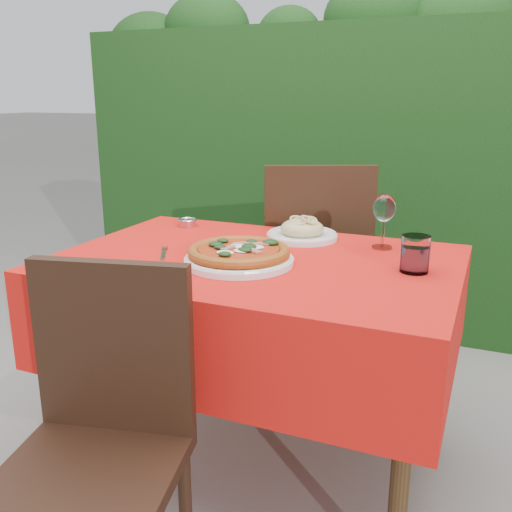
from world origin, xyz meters
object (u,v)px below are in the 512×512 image
at_px(chair_near, 100,426).
at_px(pizza_plate, 239,255).
at_px(water_glass, 415,256).
at_px(wine_glass, 384,210).
at_px(pasta_plate, 302,232).
at_px(steel_ramekin, 187,223).
at_px(fork, 163,254).
at_px(chair_far, 315,260).

xyz_separation_m(chair_near, pizza_plate, (0.09, 0.59, 0.27)).
bearing_deg(water_glass, wine_glass, 120.79).
bearing_deg(water_glass, pizza_plate, -166.42).
relative_size(pizza_plate, pasta_plate, 1.38).
bearing_deg(chair_near, steel_ramekin, 95.07).
xyz_separation_m(fork, steel_ramekin, (-0.14, 0.40, 0.01)).
distance_m(chair_near, pizza_plate, 0.66).
distance_m(pasta_plate, wine_glass, 0.31).
distance_m(chair_near, pasta_plate, 1.02).
distance_m(water_glass, wine_glass, 0.28).
relative_size(wine_glass, fork, 1.05).
relative_size(pasta_plate, wine_glass, 1.37).
bearing_deg(fork, wine_glass, 1.23).
bearing_deg(fork, chair_far, 40.16).
xyz_separation_m(pizza_plate, pasta_plate, (0.08, 0.38, -0.00)).
relative_size(pasta_plate, water_glass, 2.33).
xyz_separation_m(pasta_plate, wine_glass, (0.29, -0.02, 0.10)).
height_order(wine_glass, steel_ramekin, wine_glass).
bearing_deg(chair_near, chair_far, 72.51).
xyz_separation_m(chair_near, chair_far, (0.11, 1.33, 0.06)).
bearing_deg(pizza_plate, steel_ramekin, 135.91).
distance_m(chair_near, wine_glass, 1.12).
height_order(chair_far, steel_ramekin, chair_far).
xyz_separation_m(water_glass, steel_ramekin, (-0.91, 0.27, -0.04)).
distance_m(pizza_plate, pasta_plate, 0.38).
bearing_deg(water_glass, fork, -170.26).
distance_m(chair_far, fork, 0.82).
bearing_deg(pizza_plate, chair_near, -98.26).
relative_size(water_glass, steel_ramekin, 1.58).
bearing_deg(pizza_plate, water_glass, 13.58).
bearing_deg(chair_near, fork, 94.23).
relative_size(water_glass, fork, 0.62).
height_order(water_glass, wine_glass, wine_glass).
distance_m(chair_far, steel_ramekin, 0.58).
relative_size(pasta_plate, fork, 1.44).
height_order(chair_far, pasta_plate, chair_far).
bearing_deg(wine_glass, water_glass, -59.21).
xyz_separation_m(water_glass, fork, (-0.78, -0.13, -0.05)).
bearing_deg(wine_glass, chair_near, -115.69).
distance_m(chair_near, chair_far, 1.33).
bearing_deg(chair_near, wine_glass, 51.49).
height_order(chair_far, wine_glass, chair_far).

